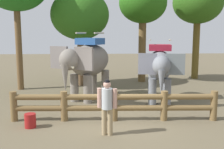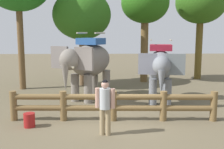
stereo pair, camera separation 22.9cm
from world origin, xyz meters
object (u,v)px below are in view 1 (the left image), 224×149
at_px(tree_far_right, 198,4).
at_px(feed_bucket, 30,121).
at_px(tree_far_left, 80,15).
at_px(log_fence, 114,104).
at_px(elephant_center, 160,67).
at_px(tourist_woman_in_black, 107,103).
at_px(elephant_near_left, 88,62).
at_px(tree_back_center, 143,5).

bearing_deg(tree_far_right, feed_bucket, -133.38).
relative_size(tree_far_left, feed_bucket, 11.78).
xyz_separation_m(log_fence, tree_far_right, (5.92, 8.62, 4.29)).
bearing_deg(feed_bucket, tree_far_left, 80.46).
relative_size(elephant_center, tourist_woman_in_black, 1.94).
relative_size(tourist_woman_in_black, tree_far_left, 0.31).
distance_m(tree_far_left, tree_far_right, 7.78).
xyz_separation_m(elephant_near_left, tourist_woman_in_black, (0.73, -4.52, -0.75)).
distance_m(tree_back_center, tree_far_right, 3.87).
bearing_deg(feed_bucket, tree_far_right, 46.62).
bearing_deg(tree_far_left, log_fence, -76.81).
bearing_deg(elephant_near_left, tree_far_left, 98.68).
relative_size(log_fence, elephant_center, 2.20).
distance_m(elephant_near_left, tourist_woman_in_black, 4.64).
bearing_deg(feed_bucket, tree_back_center, 58.92).
bearing_deg(tourist_woman_in_black, tree_back_center, 74.62).
bearing_deg(tree_far_right, log_fence, -124.48).
height_order(elephant_near_left, elephant_center, elephant_near_left).
bearing_deg(elephant_near_left, tree_back_center, 54.35).
bearing_deg(tourist_woman_in_black, feed_bucket, 162.67).
distance_m(log_fence, tree_back_center, 8.94).
bearing_deg(elephant_center, tree_far_left, 132.51).
bearing_deg(log_fence, tree_back_center, 74.07).
bearing_deg(feed_bucket, elephant_near_left, 65.00).
relative_size(log_fence, tourist_woman_in_black, 4.26).
distance_m(elephant_center, tree_back_center, 5.95).
bearing_deg(tree_far_left, tree_far_right, 14.76).
xyz_separation_m(tree_far_right, feed_bucket, (-8.69, -9.20, -4.66)).
distance_m(log_fence, tourist_woman_in_black, 1.44).
height_order(tree_back_center, feed_bucket, tree_back_center).
distance_m(log_fence, feed_bucket, 2.86).
height_order(tree_far_left, tree_back_center, tree_back_center).
height_order(elephant_near_left, tree_far_right, tree_far_right).
distance_m(tourist_woman_in_black, tree_far_left, 8.65).
xyz_separation_m(elephant_near_left, tree_back_center, (3.21, 4.47, 2.99)).
relative_size(log_fence, tree_far_right, 1.14).
height_order(tourist_woman_in_black, feed_bucket, tourist_woman_in_black).
xyz_separation_m(log_fence, tree_back_center, (2.18, 7.64, 4.11)).
height_order(elephant_near_left, tourist_woman_in_black, elephant_near_left).
height_order(elephant_center, tree_far_left, tree_far_left).
relative_size(elephant_near_left, tourist_woman_in_black, 2.11).
xyz_separation_m(log_fence, elephant_near_left, (-1.03, 3.17, 1.12)).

